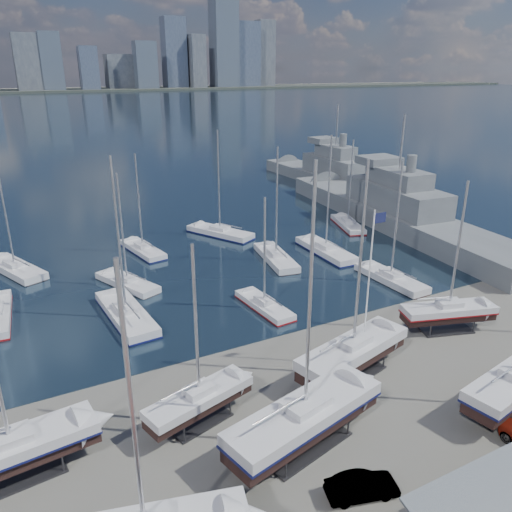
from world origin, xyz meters
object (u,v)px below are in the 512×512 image
naval_ship_east (394,215)px  naval_ship_west (334,178)px  sailboat_cradle_0 (12,450)px  flagpole (370,279)px

naval_ship_east → naval_ship_west: 28.28m
sailboat_cradle_0 → naval_ship_west: size_ratio=0.36×
sailboat_cradle_0 → naval_ship_east: size_ratio=0.30×
sailboat_cradle_0 → flagpole: (26.21, 0.07, 5.66)m
sailboat_cradle_0 → flagpole: sailboat_cradle_0 is taller
naval_ship_west → sailboat_cradle_0: bearing=130.4°
sailboat_cradle_0 → naval_ship_east: bearing=21.3°
sailboat_cradle_0 → naval_ship_west: naval_ship_west is taller
flagpole → sailboat_cradle_0: bearing=-179.8°
sailboat_cradle_0 → naval_ship_west: (63.91, 56.04, -0.40)m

